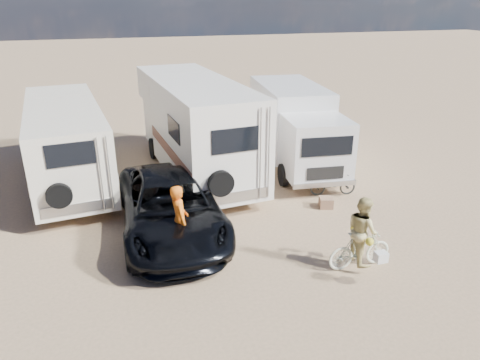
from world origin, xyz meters
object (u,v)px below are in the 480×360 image
object	(u,v)px
rider_woman	(361,237)
rider_man	(180,226)
dark_suv	(171,206)
rv_left	(67,145)
box_truck	(296,128)
crate	(326,202)
rv_main	(196,129)
cooler	(188,203)
bike_man	(181,241)
bike_parked	(333,184)
bike_woman	(360,249)

from	to	relation	value
rider_woman	rider_man	bearing A→B (deg)	67.60
rider_man	rider_woman	size ratio (longest dim) A/B	1.07
dark_suv	rv_left	bearing A→B (deg)	123.06
box_truck	rider_man	size ratio (longest dim) A/B	3.62
rv_left	crate	world-z (taller)	rv_left
box_truck	dark_suv	size ratio (longest dim) A/B	1.15
rv_main	cooler	world-z (taller)	rv_main
box_truck	cooler	bearing A→B (deg)	-144.06
rv_main	bike_man	xyz separation A→B (m)	(-1.61, -5.68, -1.30)
rider_woman	bike_parked	xyz separation A→B (m)	(1.47, 4.18, -0.46)
dark_suv	bike_parked	world-z (taller)	dark_suv
rv_left	rider_man	bearing A→B (deg)	-70.60
dark_suv	rider_woman	xyz separation A→B (m)	(4.22, -3.19, 0.05)
rv_left	rider_woman	bearing A→B (deg)	-53.99
dark_suv	cooler	world-z (taller)	dark_suv
bike_woman	rider_woman	distance (m)	0.36
bike_woman	rider_man	world-z (taller)	rider_man
bike_man	bike_woman	size ratio (longest dim) A/B	1.12
cooler	rider_man	bearing A→B (deg)	-120.03
bike_woman	cooler	xyz separation A→B (m)	(-3.46, 4.58, -0.31)
rv_main	box_truck	xyz separation A→B (m)	(4.00, -0.08, -0.27)
rv_main	rv_left	bearing A→B (deg)	168.35
rv_main	bike_woman	world-z (taller)	rv_main
box_truck	rv_main	bearing A→B (deg)	-174.59
rv_main	bike_woman	xyz separation A→B (m)	(2.58, -7.41, -1.29)
rv_main	box_truck	distance (m)	4.01
rider_woman	bike_parked	world-z (taller)	rider_woman
bike_woman	crate	world-z (taller)	bike_woman
rv_main	rider_woman	world-z (taller)	rv_main
rv_left	box_truck	distance (m)	8.58
rider_woman	cooler	xyz separation A→B (m)	(-3.46, 4.58, -0.68)
rider_man	crate	distance (m)	5.31
rider_man	cooler	size ratio (longest dim) A/B	3.83
bike_man	bike_parked	xyz separation A→B (m)	(5.67, 2.45, -0.09)
bike_woman	rider_woman	world-z (taller)	rider_woman
bike_woman	crate	size ratio (longest dim) A/B	4.02
bike_man	bike_woman	xyz separation A→B (m)	(4.20, -1.73, 0.01)
rv_main	bike_parked	bearing A→B (deg)	-43.41
bike_man	rider_man	world-z (taller)	rider_man
dark_suv	bike_woman	distance (m)	5.30
rv_left	bike_woman	size ratio (longest dim) A/B	4.59
bike_man	rider_woman	bearing A→B (deg)	-115.53
rv_main	rider_man	distance (m)	5.97
rv_left	bike_woman	distance (m)	10.72
rv_main	bike_woman	bearing A→B (deg)	-75.65
bike_man	rider_man	bearing A→B (deg)	-0.00
dark_suv	cooler	distance (m)	1.70
rider_woman	cooler	world-z (taller)	rider_woman
rv_left	rider_woman	distance (m)	10.70
bike_man	bike_parked	distance (m)	6.18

